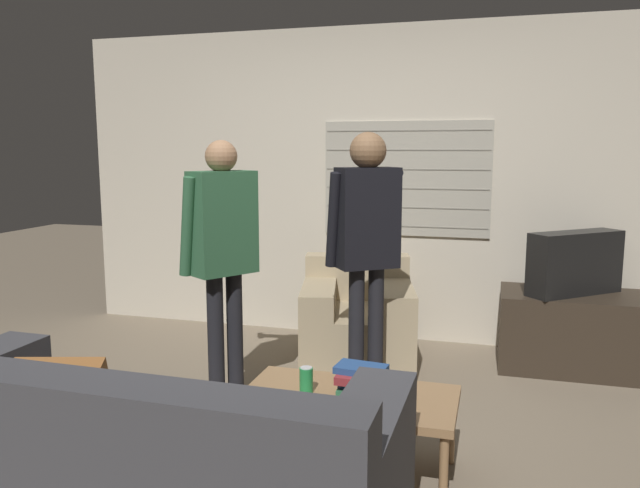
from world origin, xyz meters
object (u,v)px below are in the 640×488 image
Objects in this scene: soda_can at (306,380)px; spare_remote at (389,392)px; armchair_beige at (357,320)px; tv at (575,263)px; couch_blue at (129,481)px; person_left_standing at (222,242)px; coffee_table at (349,402)px; person_right_standing at (366,231)px; book_stack at (361,384)px.

spare_remote is (0.39, 0.08, -0.05)m from soda_can.
tv is at bearing 176.33° from armchair_beige.
couch_blue reaches higher than soda_can.
person_left_standing is (-0.28, 1.50, 0.69)m from couch_blue.
tv is at bearing 53.48° from soda_can.
soda_can is (0.11, -1.65, 0.15)m from armchair_beige.
coffee_table is (0.32, -1.62, 0.05)m from armchair_beige.
person_right_standing is (0.52, 1.88, 0.74)m from couch_blue.
couch_blue reaches higher than armchair_beige.
coffee_table is 2.25m from tv.
soda_can is (0.45, 0.84, 0.14)m from couch_blue.
armchair_beige is at bearing 103.00° from book_stack.
coffee_table is (0.65, 0.87, 0.04)m from couch_blue.
person_right_standing is 1.20m from spare_remote.
book_stack is at bearing -48.77° from coffee_table.
soda_can is at bearing -171.42° from coffee_table.
coffee_table is at bearing 88.26° from armchair_beige.
coffee_table is 8.16× the size of soda_can.
coffee_table is 1.51× the size of tv.
armchair_beige is 8.09× the size of soda_can.
couch_blue is at bearing 15.18° from tv.
armchair_beige is 1.50× the size of tv.
tv is 2.27m from book_stack.
soda_can is at bearing -129.45° from person_right_standing.
armchair_beige is at bearing -31.56° from tv.
soda_can is (0.73, -0.65, -0.56)m from person_left_standing.
tv is 2.38m from soda_can.
tv reaches higher than couch_blue.
person_right_standing reaches higher than book_stack.
armchair_beige is (0.33, 2.49, -0.01)m from couch_blue.
soda_can is (-0.21, -0.03, 0.10)m from coffee_table.
armchair_beige is 1.65m from spare_remote.
person_right_standing is 12.39× the size of spare_remote.
person_left_standing is 0.97× the size of person_right_standing.
person_left_standing reaches higher than couch_blue.
tv reaches higher than book_stack.
person_right_standing is at bearing 84.76° from spare_remote.
book_stack is 0.29m from soda_can.
person_right_standing is 1.25m from book_stack.
spare_remote is (0.11, 0.13, -0.08)m from book_stack.
couch_blue is at bearing -155.72° from spare_remote.
coffee_table is at bearing 8.58° from soda_can.
person_left_standing is at bearing -10.56° from tv.
spare_remote is (1.12, -0.58, -0.61)m from person_left_standing.
soda_can is at bearing 169.32° from book_stack.
spare_remote is (-1.01, -1.82, -0.36)m from tv.
person_left_standing is (-2.13, -1.24, 0.24)m from tv.
armchair_beige is at bearing 71.96° from person_right_standing.
couch_blue is at bearing -140.73° from person_right_standing.
coffee_table is 0.20m from spare_remote.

